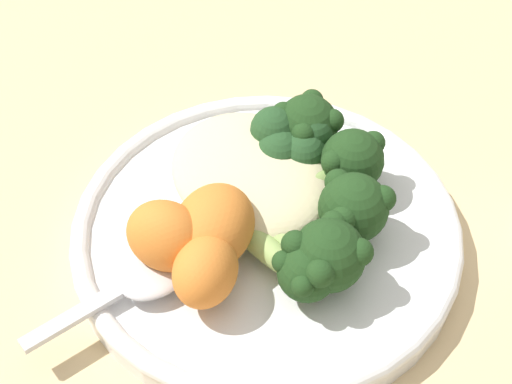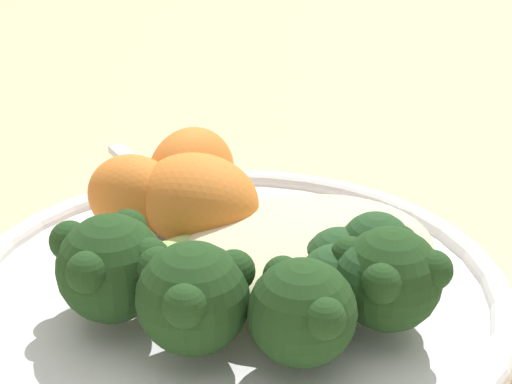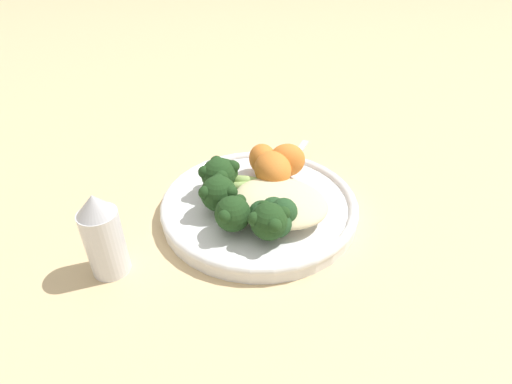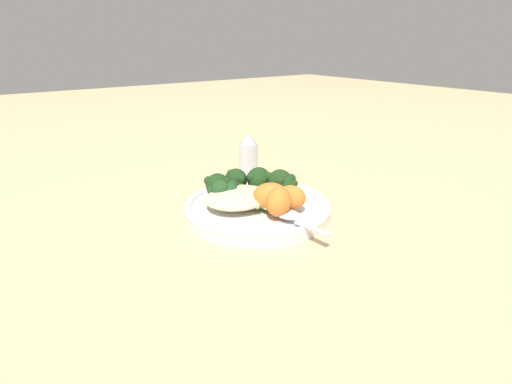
{
  "view_description": "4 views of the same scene",
  "coord_description": "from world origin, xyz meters",
  "px_view_note": "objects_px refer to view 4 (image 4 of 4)",
  "views": [
    {
      "loc": [
        0.28,
        -0.18,
        0.42
      ],
      "look_at": [
        -0.0,
        0.0,
        0.05
      ],
      "focal_mm": 60.0,
      "sensor_mm": 36.0,
      "label": 1
    },
    {
      "loc": [
        0.12,
        0.3,
        0.21
      ],
      "look_at": [
        -0.02,
        -0.01,
        0.05
      ],
      "focal_mm": 60.0,
      "sensor_mm": 36.0,
      "label": 2
    },
    {
      "loc": [
        -0.18,
        0.36,
        0.31
      ],
      "look_at": [
        -0.0,
        0.02,
        0.04
      ],
      "focal_mm": 28.0,
      "sensor_mm": 36.0,
      "label": 3
    },
    {
      "loc": [
        -0.36,
        -0.48,
        0.27
      ],
      "look_at": [
        -0.0,
        0.01,
        0.04
      ],
      "focal_mm": 28.0,
      "sensor_mm": 36.0,
      "label": 4
    }
  ],
  "objects_px": {
    "broccoli_stalk_4": "(241,184)",
    "kale_tuft": "(223,189)",
    "sweet_potato_chunk_1": "(279,202)",
    "sweet_potato_chunk_0": "(291,197)",
    "salt_shaker": "(248,156)",
    "broccoli_stalk_2": "(259,183)",
    "broccoli_stalk_1": "(278,184)",
    "plate": "(256,208)",
    "broccoli_stalk_5": "(223,187)",
    "quinoa_mound": "(238,197)",
    "broccoli_stalk_3": "(245,189)",
    "sweet_potato_chunk_2": "(270,197)",
    "spoon": "(290,216)",
    "broccoli_stalk_0": "(282,189)"
  },
  "relations": [
    {
      "from": "kale_tuft",
      "to": "salt_shaker",
      "type": "xyz_separation_m",
      "value": [
        0.13,
        0.11,
        0.01
      ]
    },
    {
      "from": "broccoli_stalk_3",
      "to": "salt_shaker",
      "type": "height_order",
      "value": "salt_shaker"
    },
    {
      "from": "broccoli_stalk_4",
      "to": "kale_tuft",
      "type": "height_order",
      "value": "broccoli_stalk_4"
    },
    {
      "from": "broccoli_stalk_4",
      "to": "salt_shaker",
      "type": "relative_size",
      "value": 1.26
    },
    {
      "from": "broccoli_stalk_5",
      "to": "salt_shaker",
      "type": "bearing_deg",
      "value": -70.96
    },
    {
      "from": "broccoli_stalk_1",
      "to": "kale_tuft",
      "type": "xyz_separation_m",
      "value": [
        -0.08,
        0.04,
        -0.0
      ]
    },
    {
      "from": "plate",
      "to": "spoon",
      "type": "bearing_deg",
      "value": -89.58
    },
    {
      "from": "broccoli_stalk_4",
      "to": "sweet_potato_chunk_1",
      "type": "height_order",
      "value": "sweet_potato_chunk_1"
    },
    {
      "from": "broccoli_stalk_3",
      "to": "salt_shaker",
      "type": "bearing_deg",
      "value": -26.48
    },
    {
      "from": "broccoli_stalk_3",
      "to": "plate",
      "type": "bearing_deg",
      "value": -173.25
    },
    {
      "from": "broccoli_stalk_2",
      "to": "sweet_potato_chunk_1",
      "type": "height_order",
      "value": "sweet_potato_chunk_1"
    },
    {
      "from": "broccoli_stalk_1",
      "to": "plate",
      "type": "bearing_deg",
      "value": 161.75
    },
    {
      "from": "broccoli_stalk_1",
      "to": "sweet_potato_chunk_0",
      "type": "relative_size",
      "value": 2.45
    },
    {
      "from": "plate",
      "to": "broccoli_stalk_0",
      "type": "height_order",
      "value": "broccoli_stalk_0"
    },
    {
      "from": "sweet_potato_chunk_1",
      "to": "sweet_potato_chunk_2",
      "type": "distance_m",
      "value": 0.03
    },
    {
      "from": "broccoli_stalk_5",
      "to": "salt_shaker",
      "type": "height_order",
      "value": "salt_shaker"
    },
    {
      "from": "sweet_potato_chunk_2",
      "to": "spoon",
      "type": "height_order",
      "value": "sweet_potato_chunk_2"
    },
    {
      "from": "sweet_potato_chunk_1",
      "to": "kale_tuft",
      "type": "bearing_deg",
      "value": 105.72
    },
    {
      "from": "quinoa_mound",
      "to": "sweet_potato_chunk_0",
      "type": "relative_size",
      "value": 2.51
    },
    {
      "from": "plate",
      "to": "sweet_potato_chunk_0",
      "type": "relative_size",
      "value": 5.36
    },
    {
      "from": "sweet_potato_chunk_1",
      "to": "quinoa_mound",
      "type": "bearing_deg",
      "value": 108.23
    },
    {
      "from": "broccoli_stalk_1",
      "to": "broccoli_stalk_4",
      "type": "xyz_separation_m",
      "value": [
        -0.05,
        0.04,
        -0.0
      ]
    },
    {
      "from": "broccoli_stalk_5",
      "to": "sweet_potato_chunk_1",
      "type": "distance_m",
      "value": 0.12
    },
    {
      "from": "broccoli_stalk_2",
      "to": "salt_shaker",
      "type": "bearing_deg",
      "value": 7.89
    },
    {
      "from": "broccoli_stalk_5",
      "to": "spoon",
      "type": "distance_m",
      "value": 0.14
    },
    {
      "from": "quinoa_mound",
      "to": "sweet_potato_chunk_0",
      "type": "distance_m",
      "value": 0.09
    },
    {
      "from": "sweet_potato_chunk_2",
      "to": "spoon",
      "type": "distance_m",
      "value": 0.05
    },
    {
      "from": "broccoli_stalk_0",
      "to": "broccoli_stalk_4",
      "type": "xyz_separation_m",
      "value": [
        -0.05,
        0.06,
        0.0
      ]
    },
    {
      "from": "broccoli_stalk_2",
      "to": "broccoli_stalk_3",
      "type": "distance_m",
      "value": 0.03
    },
    {
      "from": "broccoli_stalk_2",
      "to": "kale_tuft",
      "type": "height_order",
      "value": "broccoli_stalk_2"
    },
    {
      "from": "quinoa_mound",
      "to": "broccoli_stalk_3",
      "type": "xyz_separation_m",
      "value": [
        0.03,
        0.03,
        -0.0
      ]
    },
    {
      "from": "sweet_potato_chunk_0",
      "to": "salt_shaker",
      "type": "height_order",
      "value": "salt_shaker"
    },
    {
      "from": "broccoli_stalk_2",
      "to": "sweet_potato_chunk_0",
      "type": "xyz_separation_m",
      "value": [
        -0.0,
        -0.09,
        0.0
      ]
    },
    {
      "from": "broccoli_stalk_1",
      "to": "broccoli_stalk_5",
      "type": "relative_size",
      "value": 0.92
    },
    {
      "from": "quinoa_mound",
      "to": "broccoli_stalk_5",
      "type": "xyz_separation_m",
      "value": [
        -0.01,
        0.04,
        0.01
      ]
    },
    {
      "from": "broccoli_stalk_0",
      "to": "broccoli_stalk_4",
      "type": "height_order",
      "value": "broccoli_stalk_4"
    },
    {
      "from": "kale_tuft",
      "to": "salt_shaker",
      "type": "height_order",
      "value": "salt_shaker"
    },
    {
      "from": "broccoli_stalk_3",
      "to": "spoon",
      "type": "relative_size",
      "value": 1.15
    },
    {
      "from": "sweet_potato_chunk_1",
      "to": "sweet_potato_chunk_0",
      "type": "bearing_deg",
      "value": 12.83
    },
    {
      "from": "plate",
      "to": "broccoli_stalk_4",
      "type": "xyz_separation_m",
      "value": [
        0.0,
        0.05,
        0.03
      ]
    },
    {
      "from": "kale_tuft",
      "to": "salt_shaker",
      "type": "bearing_deg",
      "value": 40.89
    },
    {
      "from": "broccoli_stalk_2",
      "to": "quinoa_mound",
      "type": "bearing_deg",
      "value": 146.09
    },
    {
      "from": "sweet_potato_chunk_0",
      "to": "salt_shaker",
      "type": "bearing_deg",
      "value": 72.01
    },
    {
      "from": "plate",
      "to": "sweet_potato_chunk_1",
      "type": "distance_m",
      "value": 0.07
    },
    {
      "from": "quinoa_mound",
      "to": "broccoli_stalk_5",
      "type": "height_order",
      "value": "broccoli_stalk_5"
    },
    {
      "from": "broccoli_stalk_2",
      "to": "broccoli_stalk_3",
      "type": "height_order",
      "value": "broccoli_stalk_2"
    },
    {
      "from": "broccoli_stalk_4",
      "to": "sweet_potato_chunk_0",
      "type": "bearing_deg",
      "value": -158.21
    },
    {
      "from": "broccoli_stalk_4",
      "to": "sweet_potato_chunk_1",
      "type": "distance_m",
      "value": 0.11
    },
    {
      "from": "broccoli_stalk_5",
      "to": "salt_shaker",
      "type": "relative_size",
      "value": 1.26
    },
    {
      "from": "sweet_potato_chunk_2",
      "to": "salt_shaker",
      "type": "bearing_deg",
      "value": 63.56
    }
  ]
}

